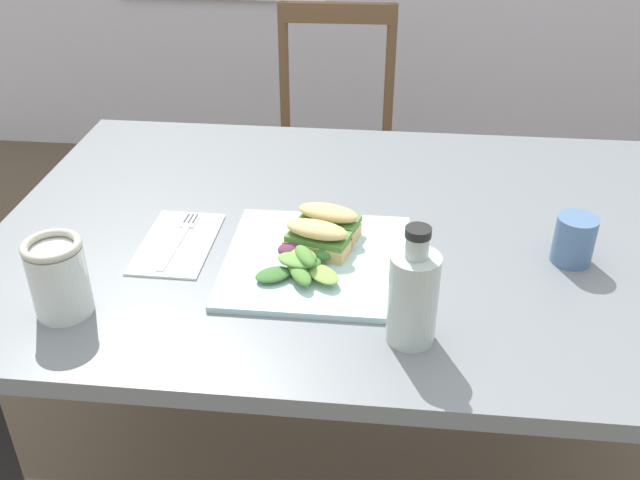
# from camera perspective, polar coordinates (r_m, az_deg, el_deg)

# --- Properties ---
(dining_table) EXTENTS (1.25, 0.88, 0.74)m
(dining_table) POSITION_cam_1_polar(r_m,az_deg,el_deg) (1.33, 2.22, -3.47)
(dining_table) COLOR slate
(dining_table) RESTS_ON ground
(chair_wooden_far) EXTENTS (0.41, 0.41, 0.87)m
(chair_wooden_far) POSITION_cam_1_polar(r_m,az_deg,el_deg) (2.28, 1.11, 7.37)
(chair_wooden_far) COLOR brown
(chair_wooden_far) RESTS_ON ground
(plate_lunch) EXTENTS (0.30, 0.30, 0.01)m
(plate_lunch) POSITION_cam_1_polar(r_m,az_deg,el_deg) (1.16, -0.20, -1.66)
(plate_lunch) COLOR silver
(plate_lunch) RESTS_ON dining_table
(sandwich_half_front) EXTENTS (0.12, 0.08, 0.06)m
(sandwich_half_front) POSITION_cam_1_polar(r_m,az_deg,el_deg) (1.16, -0.23, 0.20)
(sandwich_half_front) COLOR #DBB270
(sandwich_half_front) RESTS_ON plate_lunch
(sandwich_half_back) EXTENTS (0.12, 0.08, 0.06)m
(sandwich_half_back) POSITION_cam_1_polar(r_m,az_deg,el_deg) (1.20, 0.69, 1.57)
(sandwich_half_back) COLOR #DBB270
(sandwich_half_back) RESTS_ON plate_lunch
(salad_mixed_greens) EXTENTS (0.15, 0.14, 0.04)m
(salad_mixed_greens) POSITION_cam_1_polar(r_m,az_deg,el_deg) (1.12, -1.44, -1.67)
(salad_mixed_greens) COLOR #6B9E47
(salad_mixed_greens) RESTS_ON plate_lunch
(napkin_folded) EXTENTS (0.12, 0.21, 0.00)m
(napkin_folded) POSITION_cam_1_polar(r_m,az_deg,el_deg) (1.23, -11.38, -0.24)
(napkin_folded) COLOR white
(napkin_folded) RESTS_ON dining_table
(fork_on_napkin) EXTENTS (0.03, 0.19, 0.00)m
(fork_on_napkin) POSITION_cam_1_polar(r_m,az_deg,el_deg) (1.25, -11.15, 0.32)
(fork_on_napkin) COLOR silver
(fork_on_napkin) RESTS_ON napkin_folded
(bottle_cold_brew) EXTENTS (0.07, 0.07, 0.18)m
(bottle_cold_brew) POSITION_cam_1_polar(r_m,az_deg,el_deg) (0.98, 7.46, -4.87)
(bottle_cold_brew) COLOR #472819
(bottle_cold_brew) RESTS_ON dining_table
(mason_jar_iced_tea) EXTENTS (0.09, 0.09, 0.12)m
(mason_jar_iced_tea) POSITION_cam_1_polar(r_m,az_deg,el_deg) (1.09, -20.24, -3.10)
(mason_jar_iced_tea) COLOR #995623
(mason_jar_iced_tea) RESTS_ON dining_table
(cup_extra_side) EXTENTS (0.07, 0.07, 0.08)m
(cup_extra_side) POSITION_cam_1_polar(r_m,az_deg,el_deg) (1.22, 19.77, 0.02)
(cup_extra_side) COLOR #4C6B93
(cup_extra_side) RESTS_ON dining_table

